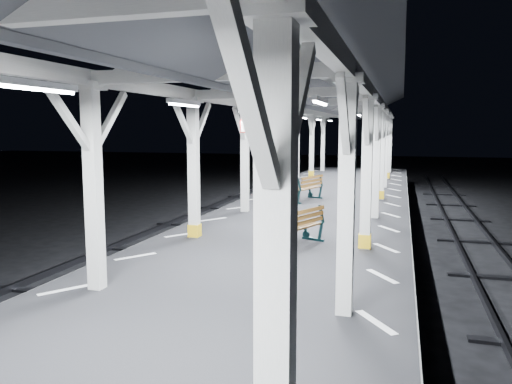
% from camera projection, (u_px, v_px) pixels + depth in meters
% --- Properties ---
extents(ground, '(120.00, 120.00, 0.00)m').
position_uv_depth(ground, '(250.00, 316.00, 9.63)').
color(ground, black).
rests_on(ground, ground).
extents(platform, '(6.00, 50.00, 1.00)m').
position_uv_depth(platform, '(250.00, 291.00, 9.57)').
color(platform, black).
rests_on(platform, ground).
extents(hazard_stripes_left, '(1.00, 48.00, 0.01)m').
position_uv_depth(hazard_stripes_left, '(136.00, 257.00, 10.19)').
color(hazard_stripes_left, silver).
rests_on(hazard_stripes_left, platform).
extents(hazard_stripes_right, '(1.00, 48.00, 0.01)m').
position_uv_depth(hazard_stripes_right, '(382.00, 276.00, 8.82)').
color(hazard_stripes_right, silver).
rests_on(hazard_stripes_right, platform).
extents(track_left, '(2.20, 60.00, 0.16)m').
position_uv_depth(track_left, '(34.00, 289.00, 11.02)').
color(track_left, '#2D2D33').
rests_on(track_left, ground).
extents(canopy, '(5.40, 49.00, 4.65)m').
position_uv_depth(canopy, '(249.00, 76.00, 9.05)').
color(canopy, silver).
rests_on(canopy, platform).
extents(bench_mid, '(1.14, 1.71, 0.87)m').
position_uv_depth(bench_mid, '(298.00, 226.00, 10.97)').
color(bench_mid, black).
rests_on(bench_mid, platform).
extents(bench_far, '(1.12, 1.82, 0.93)m').
position_uv_depth(bench_far, '(307.00, 187.00, 18.01)').
color(bench_far, black).
rests_on(bench_far, platform).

